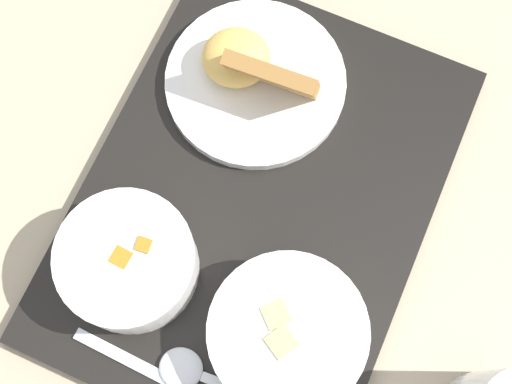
# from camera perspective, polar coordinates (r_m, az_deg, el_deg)

# --- Properties ---
(ground_plane) EXTENTS (4.00, 4.00, 0.00)m
(ground_plane) POSITION_cam_1_polar(r_m,az_deg,el_deg) (0.71, 0.00, -0.98)
(ground_plane) COLOR tan
(serving_tray) EXTENTS (0.46, 0.35, 0.01)m
(serving_tray) POSITION_cam_1_polar(r_m,az_deg,el_deg) (0.70, 0.00, -0.83)
(serving_tray) COLOR black
(serving_tray) RESTS_ON ground_plane
(bowl_salad) EXTENTS (0.13, 0.13, 0.06)m
(bowl_salad) POSITION_cam_1_polar(r_m,az_deg,el_deg) (0.66, -10.20, -5.47)
(bowl_salad) COLOR white
(bowl_salad) RESTS_ON serving_tray
(bowl_soup) EXTENTS (0.14, 0.14, 0.05)m
(bowl_soup) POSITION_cam_1_polar(r_m,az_deg,el_deg) (0.65, 2.52, -11.24)
(bowl_soup) COLOR white
(bowl_soup) RESTS_ON serving_tray
(plate_main) EXTENTS (0.18, 0.18, 0.09)m
(plate_main) POSITION_cam_1_polar(r_m,az_deg,el_deg) (0.72, -0.15, 9.29)
(plate_main) COLOR white
(plate_main) RESTS_ON serving_tray
(spoon) EXTENTS (0.04, 0.16, 0.01)m
(spoon) POSITION_cam_1_polar(r_m,az_deg,el_deg) (0.67, -3.30, -14.87)
(spoon) COLOR silver
(spoon) RESTS_ON serving_tray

